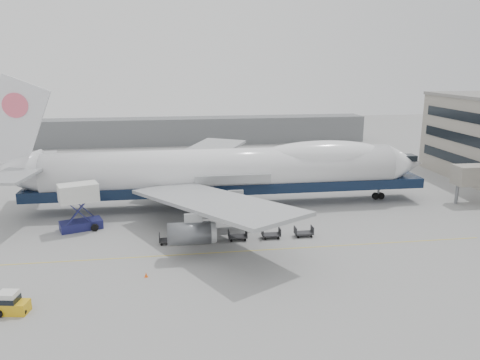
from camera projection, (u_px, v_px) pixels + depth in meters
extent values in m
plane|color=gray|center=(234.00, 233.00, 60.21)|extent=(260.00, 260.00, 0.00)
cube|color=gold|center=(241.00, 251.00, 54.45)|extent=(60.00, 0.15, 0.01)
cylinder|color=slate|center=(457.00, 194.00, 72.59)|extent=(0.50, 0.50, 3.00)
cube|color=slate|center=(162.00, 131.00, 125.11)|extent=(110.00, 8.00, 7.00)
cylinder|color=white|center=(223.00, 170.00, 70.33)|extent=(52.00, 6.40, 6.40)
cube|color=black|center=(230.00, 186.00, 71.10)|extent=(60.00, 5.76, 1.50)
cone|color=white|center=(404.00, 164.00, 74.42)|extent=(6.00, 6.40, 6.40)
cone|color=white|center=(9.00, 173.00, 65.88)|extent=(9.00, 6.40, 6.40)
ellipsoid|color=white|center=(324.00, 155.00, 72.10)|extent=(20.67, 5.78, 4.56)
cube|color=white|center=(14.00, 124.00, 64.41)|extent=(10.52, 0.50, 13.56)
cylinder|color=#F86079|center=(16.00, 105.00, 63.87)|extent=(3.40, 0.30, 3.40)
cube|color=#9EA0A3|center=(212.00, 201.00, 56.35)|extent=(20.35, 26.74, 2.26)
cube|color=#9EA0A3|center=(198.00, 156.00, 83.76)|extent=(20.35, 26.74, 2.26)
cylinder|color=#595B60|center=(181.00, 163.00, 88.40)|extent=(4.80, 2.60, 2.60)
cylinder|color=#595B60|center=(217.00, 173.00, 80.61)|extent=(4.80, 2.60, 2.60)
cylinder|color=#595B60|center=(232.00, 207.00, 61.42)|extent=(4.80, 2.60, 2.60)
cylinder|color=#595B60|center=(189.00, 234.00, 51.94)|extent=(4.80, 2.60, 2.60)
cylinder|color=slate|center=(379.00, 192.00, 74.94)|extent=(0.36, 0.36, 2.50)
cylinder|color=black|center=(378.00, 196.00, 75.11)|extent=(1.10, 0.45, 1.10)
cylinder|color=slate|center=(206.00, 205.00, 68.12)|extent=(0.36, 0.36, 2.50)
cylinder|color=black|center=(206.00, 209.00, 68.29)|extent=(1.10, 0.45, 1.10)
cylinder|color=slate|center=(203.00, 194.00, 73.87)|extent=(0.36, 0.36, 2.50)
cylinder|color=black|center=(203.00, 198.00, 74.04)|extent=(1.10, 0.45, 1.10)
cube|color=navy|center=(81.00, 225.00, 61.60)|extent=(5.82, 4.16, 1.16)
cube|color=silver|center=(78.00, 193.00, 60.52)|extent=(5.49, 4.22, 2.32)
cube|color=navy|center=(78.00, 212.00, 59.94)|extent=(3.58, 1.38, 4.15)
cube|color=navy|center=(81.00, 206.00, 62.17)|extent=(3.58, 1.38, 4.15)
cube|color=slate|center=(81.00, 189.00, 62.14)|extent=(2.81, 2.05, 0.15)
cylinder|color=black|center=(65.00, 229.00, 60.34)|extent=(0.95, 0.37, 0.95)
cylinder|color=black|center=(68.00, 224.00, 62.37)|extent=(0.95, 0.37, 0.95)
cylinder|color=black|center=(95.00, 228.00, 60.88)|extent=(0.95, 0.37, 0.95)
cylinder|color=black|center=(97.00, 222.00, 62.90)|extent=(0.95, 0.37, 0.95)
cube|color=gold|center=(13.00, 307.00, 40.94)|extent=(2.93, 1.91, 1.07)
cube|color=silver|center=(8.00, 297.00, 40.71)|extent=(1.77, 1.61, 0.97)
cube|color=black|center=(8.00, 299.00, 40.76)|extent=(1.88, 1.72, 0.48)
cylinder|color=black|center=(4.00, 307.00, 41.46)|extent=(0.68, 0.29, 0.68)
cylinder|color=black|center=(22.00, 312.00, 40.52)|extent=(0.68, 0.29, 0.68)
cylinder|color=black|center=(27.00, 305.00, 41.73)|extent=(0.68, 0.29, 0.68)
cone|color=#FD580D|center=(146.00, 275.00, 47.87)|extent=(0.33, 0.33, 0.51)
cube|color=#FD580D|center=(146.00, 277.00, 47.92)|extent=(0.35, 0.35, 0.03)
cube|color=#2D2D30|center=(169.00, 240.00, 56.65)|extent=(2.30, 1.35, 0.18)
cube|color=#2D2D30|center=(159.00, 238.00, 56.40)|extent=(0.08, 1.35, 0.90)
cube|color=#2D2D30|center=(178.00, 237.00, 56.71)|extent=(0.08, 1.35, 0.90)
cylinder|color=black|center=(162.00, 245.00, 56.08)|extent=(0.30, 0.12, 0.30)
cylinder|color=black|center=(162.00, 241.00, 57.13)|extent=(0.30, 0.12, 0.30)
cylinder|color=black|center=(176.00, 244.00, 56.32)|extent=(0.30, 0.12, 0.30)
cylinder|color=black|center=(176.00, 240.00, 57.37)|extent=(0.30, 0.12, 0.30)
cube|color=#2D2D30|center=(204.00, 238.00, 57.25)|extent=(2.30, 1.35, 0.18)
cube|color=#2D2D30|center=(194.00, 236.00, 57.00)|extent=(0.08, 1.35, 0.90)
cube|color=#2D2D30|center=(212.00, 235.00, 57.31)|extent=(0.08, 1.35, 0.90)
cylinder|color=black|center=(197.00, 243.00, 56.67)|extent=(0.30, 0.12, 0.30)
cylinder|color=black|center=(196.00, 239.00, 57.73)|extent=(0.30, 0.12, 0.30)
cylinder|color=black|center=(211.00, 242.00, 56.91)|extent=(0.30, 0.12, 0.30)
cylinder|color=black|center=(210.00, 239.00, 57.97)|extent=(0.30, 0.12, 0.30)
cube|color=#2D2D30|center=(238.00, 236.00, 57.84)|extent=(2.30, 1.35, 0.18)
cube|color=#2D2D30|center=(229.00, 234.00, 57.59)|extent=(0.08, 1.35, 0.90)
cube|color=#2D2D30|center=(246.00, 233.00, 57.90)|extent=(0.08, 1.35, 0.90)
cylinder|color=black|center=(231.00, 241.00, 57.27)|extent=(0.30, 0.12, 0.30)
cylinder|color=black|center=(230.00, 238.00, 58.33)|extent=(0.30, 0.12, 0.30)
cylinder|color=black|center=(245.00, 240.00, 57.51)|extent=(0.30, 0.12, 0.30)
cylinder|color=black|center=(244.00, 237.00, 58.56)|extent=(0.30, 0.12, 0.30)
cube|color=#2D2D30|center=(271.00, 235.00, 58.44)|extent=(2.30, 1.35, 0.18)
cube|color=#2D2D30|center=(262.00, 232.00, 58.19)|extent=(0.08, 1.35, 0.90)
cube|color=#2D2D30|center=(280.00, 231.00, 58.50)|extent=(0.08, 1.35, 0.90)
cylinder|color=black|center=(265.00, 239.00, 57.87)|extent=(0.30, 0.12, 0.30)
cylinder|color=black|center=(263.00, 236.00, 58.92)|extent=(0.30, 0.12, 0.30)
cylinder|color=black|center=(279.00, 238.00, 58.10)|extent=(0.30, 0.12, 0.30)
cylinder|color=black|center=(277.00, 235.00, 59.16)|extent=(0.30, 0.12, 0.30)
cube|color=#2D2D30|center=(304.00, 233.00, 59.04)|extent=(2.30, 1.35, 0.18)
cube|color=#2D2D30|center=(295.00, 230.00, 58.78)|extent=(0.08, 1.35, 0.90)
cube|color=#2D2D30|center=(312.00, 230.00, 59.09)|extent=(0.08, 1.35, 0.90)
cylinder|color=black|center=(298.00, 237.00, 58.46)|extent=(0.30, 0.12, 0.30)
cylinder|color=black|center=(296.00, 234.00, 59.52)|extent=(0.30, 0.12, 0.30)
cylinder|color=black|center=(311.00, 236.00, 58.70)|extent=(0.30, 0.12, 0.30)
cylinder|color=black|center=(309.00, 233.00, 59.76)|extent=(0.30, 0.12, 0.30)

